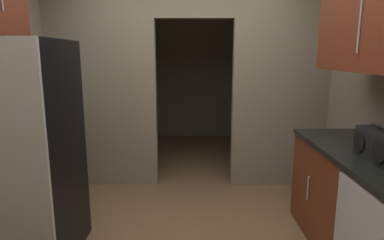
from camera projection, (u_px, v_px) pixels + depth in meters
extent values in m
cube|color=gray|center=(102.00, 79.00, 4.00)|extent=(1.33, 0.12, 2.70)
cube|color=gray|center=(281.00, 79.00, 3.99)|extent=(1.17, 0.12, 2.70)
cube|color=gray|center=(190.00, 70.00, 6.54)|extent=(3.43, 0.10, 2.70)
cube|color=gray|center=(86.00, 73.00, 5.28)|extent=(0.10, 2.59, 2.70)
cube|color=gray|center=(293.00, 73.00, 5.26)|extent=(0.10, 2.59, 2.70)
cube|color=black|center=(22.00, 153.00, 2.57)|extent=(0.76, 0.74, 1.75)
cube|color=maroon|center=(365.00, 213.00, 2.52)|extent=(0.60, 1.74, 0.87)
cube|color=black|center=(371.00, 157.00, 2.43)|extent=(0.64, 1.74, 0.04)
cylinder|color=#B7BABC|center=(348.00, 234.00, 2.14)|extent=(0.01, 0.01, 0.22)
cylinder|color=#B7BABC|center=(308.00, 188.00, 2.89)|extent=(0.01, 0.01, 0.22)
cylinder|color=#B7BABC|center=(360.00, 22.00, 2.25)|extent=(0.01, 0.01, 0.41)
cube|color=black|center=(382.00, 146.00, 2.24)|extent=(0.18, 0.43, 0.22)
cylinder|color=black|center=(379.00, 152.00, 2.11)|extent=(0.01, 0.15, 0.15)
cylinder|color=black|center=(359.00, 142.00, 2.37)|extent=(0.01, 0.15, 0.15)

